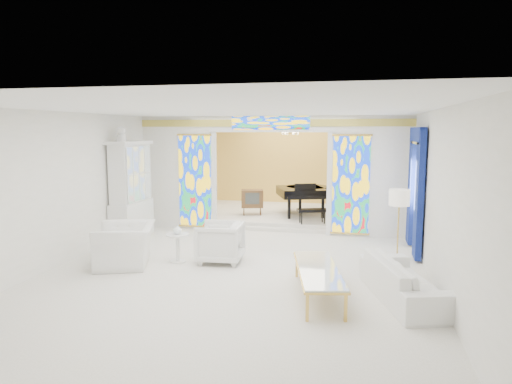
% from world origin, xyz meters
% --- Properties ---
extents(floor, '(12.00, 12.00, 0.00)m').
position_xyz_m(floor, '(0.00, 0.00, 0.00)').
color(floor, white).
rests_on(floor, ground).
extents(ceiling, '(7.00, 12.00, 0.02)m').
position_xyz_m(ceiling, '(0.00, 0.00, 3.00)').
color(ceiling, white).
rests_on(ceiling, wall_back).
extents(wall_back, '(7.00, 0.02, 3.00)m').
position_xyz_m(wall_back, '(0.00, 6.00, 1.50)').
color(wall_back, silver).
rests_on(wall_back, floor).
extents(wall_front, '(7.00, 0.02, 3.00)m').
position_xyz_m(wall_front, '(0.00, -6.00, 1.50)').
color(wall_front, silver).
rests_on(wall_front, floor).
extents(wall_left, '(0.02, 12.00, 3.00)m').
position_xyz_m(wall_left, '(-3.50, 0.00, 1.50)').
color(wall_left, silver).
rests_on(wall_left, floor).
extents(wall_right, '(0.02, 12.00, 3.00)m').
position_xyz_m(wall_right, '(3.50, 0.00, 1.50)').
color(wall_right, silver).
rests_on(wall_right, floor).
extents(partition_wall, '(7.00, 0.22, 3.00)m').
position_xyz_m(partition_wall, '(0.00, 2.00, 1.65)').
color(partition_wall, silver).
rests_on(partition_wall, floor).
extents(stained_glass_left, '(0.90, 0.04, 2.40)m').
position_xyz_m(stained_glass_left, '(-2.03, 1.89, 1.30)').
color(stained_glass_left, gold).
rests_on(stained_glass_left, partition_wall).
extents(stained_glass_right, '(0.90, 0.04, 2.40)m').
position_xyz_m(stained_glass_right, '(2.03, 1.89, 1.30)').
color(stained_glass_right, gold).
rests_on(stained_glass_right, partition_wall).
extents(stained_glass_transom, '(2.00, 0.04, 0.34)m').
position_xyz_m(stained_glass_transom, '(0.00, 1.89, 2.82)').
color(stained_glass_transom, gold).
rests_on(stained_glass_transom, partition_wall).
extents(alcove_platform, '(6.80, 3.80, 0.18)m').
position_xyz_m(alcove_platform, '(0.00, 4.10, 0.09)').
color(alcove_platform, white).
rests_on(alcove_platform, floor).
extents(gold_curtain_back, '(6.70, 0.10, 2.90)m').
position_xyz_m(gold_curtain_back, '(0.00, 5.88, 1.50)').
color(gold_curtain_back, '#E1B54E').
rests_on(gold_curtain_back, wall_back).
extents(chandelier, '(0.48, 0.48, 0.30)m').
position_xyz_m(chandelier, '(0.20, 4.00, 2.55)').
color(chandelier, gold).
rests_on(chandelier, ceiling).
extents(blue_drapes, '(0.14, 1.85, 2.65)m').
position_xyz_m(blue_drapes, '(3.40, 0.70, 1.58)').
color(blue_drapes, navy).
rests_on(blue_drapes, wall_right).
extents(china_cabinet, '(0.56, 1.46, 2.72)m').
position_xyz_m(china_cabinet, '(-3.22, 0.60, 1.17)').
color(china_cabinet, white).
rests_on(china_cabinet, floor).
extents(armchair_left, '(1.43, 1.52, 0.80)m').
position_xyz_m(armchair_left, '(-2.24, -1.54, 0.40)').
color(armchair_left, white).
rests_on(armchair_left, floor).
extents(armchair_right, '(0.94, 0.92, 0.81)m').
position_xyz_m(armchair_right, '(-0.49, -0.94, 0.40)').
color(armchair_right, white).
rests_on(armchair_right, floor).
extents(sofa, '(1.41, 2.30, 0.63)m').
position_xyz_m(sofa, '(2.95, -2.28, 0.31)').
color(sofa, white).
rests_on(sofa, floor).
extents(side_table, '(0.60, 0.60, 0.58)m').
position_xyz_m(side_table, '(-1.31, -1.15, 0.38)').
color(side_table, white).
rests_on(side_table, floor).
extents(vase, '(0.23, 0.23, 0.19)m').
position_xyz_m(vase, '(-1.31, -1.15, 0.68)').
color(vase, white).
rests_on(vase, side_table).
extents(coffee_table, '(1.05, 2.17, 0.46)m').
position_xyz_m(coffee_table, '(1.61, -2.46, 0.43)').
color(coffee_table, white).
rests_on(coffee_table, floor).
extents(floor_lamp, '(0.47, 0.47, 1.55)m').
position_xyz_m(floor_lamp, '(2.95, -0.76, 1.32)').
color(floor_lamp, gold).
rests_on(floor_lamp, floor).
extents(grand_piano, '(1.78, 2.70, 0.97)m').
position_xyz_m(grand_piano, '(0.68, 3.79, 0.84)').
color(grand_piano, black).
rests_on(grand_piano, alcove_platform).
extents(tv_console, '(0.72, 0.57, 0.73)m').
position_xyz_m(tv_console, '(-0.80, 3.33, 0.66)').
color(tv_console, brown).
rests_on(tv_console, alcove_platform).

